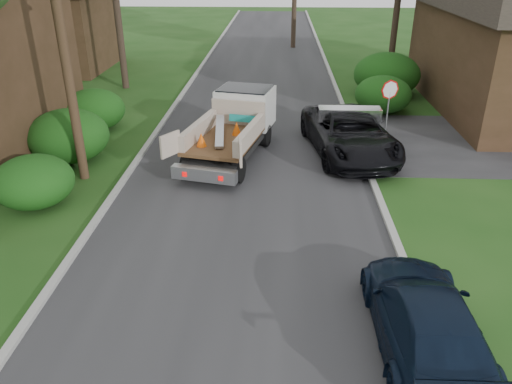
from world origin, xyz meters
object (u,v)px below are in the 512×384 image
at_px(stop_sign, 389,98).
at_px(black_pickup, 349,133).
at_px(flatbed_truck, 237,121).
at_px(utility_pole, 59,16).
at_px(navy_suv, 425,319).
at_px(house_left_far, 48,18).

height_order(stop_sign, black_pickup, stop_sign).
bearing_deg(black_pickup, flatbed_truck, 168.75).
bearing_deg(black_pickup, utility_pole, -172.98).
distance_m(utility_pole, black_pickup, 10.42).
xyz_separation_m(flatbed_truck, black_pickup, (4.16, -0.14, -0.37)).
relative_size(utility_pole, navy_suv, 2.18).
relative_size(black_pickup, navy_suv, 1.26).
bearing_deg(utility_pole, black_pickup, 16.29).
bearing_deg(utility_pole, stop_sign, 20.62).
bearing_deg(navy_suv, flatbed_truck, -67.47).
xyz_separation_m(house_left_far, flatbed_truck, (12.94, -14.22, -1.87)).
height_order(utility_pole, black_pickup, utility_pole).
xyz_separation_m(house_left_far, black_pickup, (17.10, -14.36, -2.24)).
height_order(stop_sign, utility_pole, utility_pole).
bearing_deg(black_pickup, navy_suv, -98.15).
relative_size(house_left_far, black_pickup, 1.30).
bearing_deg(flatbed_truck, black_pickup, 10.85).
distance_m(house_left_far, navy_suv, 30.09).
relative_size(utility_pole, black_pickup, 1.72).
xyz_separation_m(house_left_far, navy_suv, (17.30, -24.50, -2.38)).
relative_size(stop_sign, utility_pole, 0.25).
xyz_separation_m(flatbed_truck, navy_suv, (4.36, -10.28, -0.51)).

